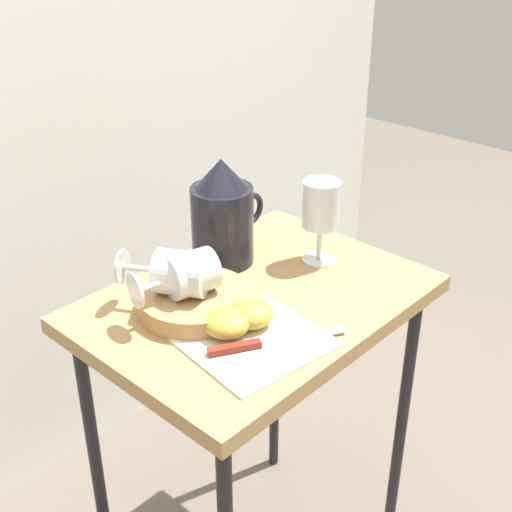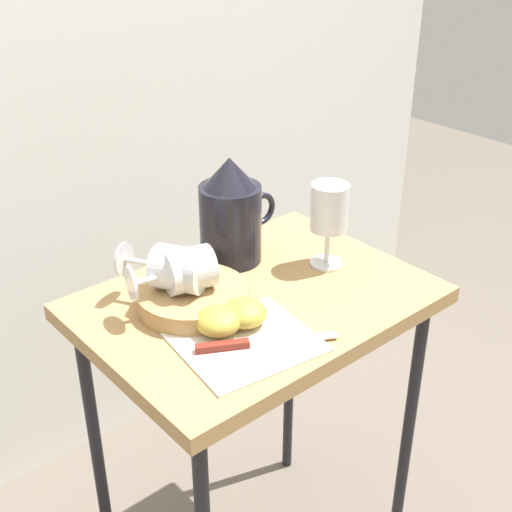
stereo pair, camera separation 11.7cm
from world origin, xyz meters
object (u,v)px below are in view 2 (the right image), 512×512
object	(u,v)px
basket_tray	(193,298)
knife	(246,344)
wine_glass_tipped_far	(186,270)
pitcher	(231,220)
table	(256,330)
wine_glass_upright	(331,213)
wine_glass_tipped_near	(177,268)
apple_half_left	(218,321)
apple_half_right	(244,313)

from	to	relation	value
basket_tray	knife	distance (m)	0.15
knife	wine_glass_tipped_far	bearing A→B (deg)	88.99
wine_glass_tipped_far	pitcher	bearing A→B (deg)	27.70
table	basket_tray	world-z (taller)	basket_tray
table	wine_glass_upright	bearing A→B (deg)	-1.17
wine_glass_upright	wine_glass_tipped_near	size ratio (longest dim) A/B	1.01
basket_tray	pitcher	bearing A→B (deg)	30.14
pitcher	wine_glass_tipped_near	xyz separation A→B (m)	(-0.18, -0.07, -0.01)
wine_glass_tipped_near	pitcher	bearing A→B (deg)	22.73
table	apple_half_left	bearing A→B (deg)	-157.96
table	knife	distance (m)	0.18
basket_tray	wine_glass_upright	bearing A→B (deg)	-9.48
pitcher	wine_glass_tipped_near	distance (m)	0.19
table	wine_glass_upright	world-z (taller)	wine_glass_upright
wine_glass_tipped_far	knife	bearing A→B (deg)	-91.01
wine_glass_upright	apple_half_left	size ratio (longest dim) A/B	2.18
wine_glass_tipped_near	apple_half_left	distance (m)	0.12
wine_glass_upright	apple_half_right	distance (m)	0.27
table	wine_glass_upright	xyz separation A→B (m)	(0.18, -0.00, 0.18)
table	pitcher	distance (m)	0.21
table	apple_half_left	distance (m)	0.16
basket_tray	knife	xyz separation A→B (m)	(-0.01, -0.15, -0.01)
wine_glass_tipped_near	apple_half_right	size ratio (longest dim) A/B	2.16
wine_glass_upright	wine_glass_tipped_near	bearing A→B (deg)	167.67
apple_half_left	apple_half_right	xyz separation A→B (m)	(0.05, -0.01, 0.00)
basket_tray	wine_glass_tipped_near	xyz separation A→B (m)	(-0.02, 0.02, 0.06)
pitcher	wine_glass_tipped_near	world-z (taller)	pitcher
pitcher	knife	size ratio (longest dim) A/B	1.01
pitcher	wine_glass_upright	xyz separation A→B (m)	(0.12, -0.14, 0.03)
apple_half_left	pitcher	bearing A→B (deg)	46.50
wine_glass_upright	knife	world-z (taller)	wine_glass_upright
table	wine_glass_upright	distance (m)	0.26
basket_tray	wine_glass_tipped_far	distance (m)	0.06
wine_glass_upright	apple_half_left	world-z (taller)	wine_glass_upright
wine_glass_upright	wine_glass_tipped_near	distance (m)	0.31
knife	wine_glass_tipped_near	bearing A→B (deg)	92.42
wine_glass_tipped_far	apple_half_right	distance (m)	0.12
basket_tray	wine_glass_tipped_far	size ratio (longest dim) A/B	1.24
wine_glass_tipped_near	knife	bearing A→B (deg)	-87.58
pitcher	apple_half_right	world-z (taller)	pitcher
basket_tray	apple_half_left	bearing A→B (deg)	-100.32
wine_glass_upright	knife	distance (m)	0.33
apple_half_right	knife	distance (m)	0.07
knife	apple_half_right	bearing A→B (deg)	52.19
wine_glass_upright	apple_half_left	bearing A→B (deg)	-171.34
pitcher	apple_half_right	distance (m)	0.24
wine_glass_upright	table	bearing A→B (deg)	178.83
table	apple_half_right	size ratio (longest dim) A/B	9.36
table	pitcher	xyz separation A→B (m)	(0.05, 0.14, 0.16)
table	wine_glass_tipped_far	size ratio (longest dim) A/B	4.57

